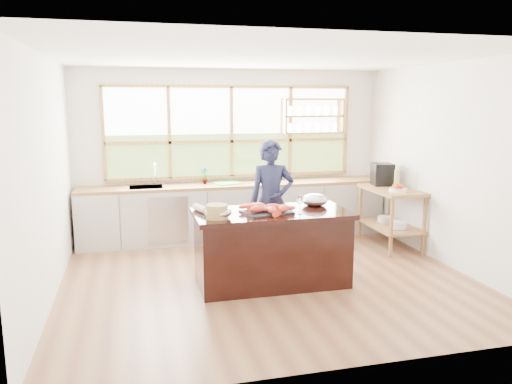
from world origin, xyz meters
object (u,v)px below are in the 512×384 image
object	(u,v)px
espresso_machine	(382,174)
wicker_basket	(217,212)
cook	(271,202)
island	(272,247)

from	to	relation	value
espresso_machine	wicker_basket	size ratio (longest dim) A/B	1.40
cook	island	bearing A→B (deg)	-97.16
island	espresso_machine	xyz separation A→B (m)	(2.19, 1.41, 0.62)
island	cook	bearing A→B (deg)	74.47
island	cook	world-z (taller)	cook
island	wicker_basket	bearing A→B (deg)	-163.50
espresso_machine	island	bearing A→B (deg)	-136.15
island	espresso_machine	distance (m)	2.68
island	wicker_basket	size ratio (longest dim) A/B	7.54
espresso_machine	wicker_basket	world-z (taller)	espresso_machine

